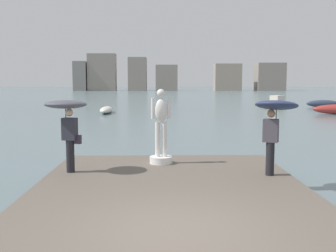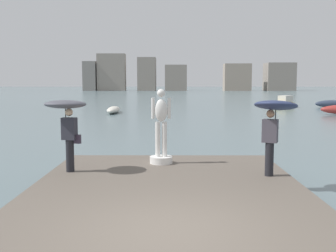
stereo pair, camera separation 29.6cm
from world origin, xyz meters
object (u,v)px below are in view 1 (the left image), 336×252
(statue_white_figure, at_px, (161,135))
(onlooker_left, at_px, (67,114))
(boat_mid, at_px, (323,104))
(onlooker_right, at_px, (275,115))
(boat_near, at_px, (276,103))
(boat_leftward, at_px, (106,110))

(statue_white_figure, xyz_separation_m, onlooker_left, (-2.53, -1.12, 0.73))
(boat_mid, bearing_deg, onlooker_right, -113.68)
(onlooker_right, height_order, boat_near, onlooker_right)
(statue_white_figure, xyz_separation_m, boat_mid, (18.27, 33.31, -0.84))
(boat_near, bearing_deg, onlooker_right, -105.95)
(onlooker_right, bearing_deg, boat_near, 74.05)
(boat_mid, xyz_separation_m, boat_leftward, (-23.18, -8.18, -0.11))
(onlooker_left, relative_size, boat_near, 0.51)
(onlooker_left, bearing_deg, boat_mid, 58.86)
(onlooker_right, bearing_deg, onlooker_left, 174.48)
(onlooker_left, relative_size, boat_mid, 0.52)
(boat_near, bearing_deg, onlooker_left, -114.30)
(statue_white_figure, height_order, onlooker_right, statue_white_figure)
(boat_mid, bearing_deg, statue_white_figure, -118.75)
(boat_mid, distance_m, boat_leftward, 24.58)
(boat_mid, height_order, boat_leftward, boat_mid)
(onlooker_left, distance_m, boat_leftward, 26.41)
(onlooker_right, distance_m, boat_near, 35.87)
(statue_white_figure, height_order, onlooker_left, statue_white_figure)
(onlooker_left, distance_m, boat_mid, 40.26)
(boat_near, xyz_separation_m, boat_leftward, (-17.70, -7.68, -0.19))
(onlooker_right, distance_m, boat_mid, 38.20)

